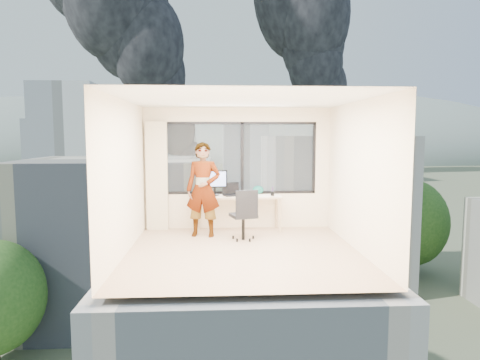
{
  "coord_description": "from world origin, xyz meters",
  "views": [
    {
      "loc": [
        -0.45,
        -7.14,
        2.0
      ],
      "look_at": [
        0.0,
        1.0,
        1.15
      ],
      "focal_mm": 31.67,
      "sensor_mm": 36.0,
      "label": 1
    }
  ],
  "objects": [
    {
      "name": "person",
      "position": [
        -0.72,
        1.23,
        0.94
      ],
      "size": [
        0.75,
        0.56,
        1.88
      ],
      "primitive_type": "imported",
      "rotation": [
        0.0,
        0.0,
        -0.17
      ],
      "color": "#2D2D33",
      "rests_on": "floor"
    },
    {
      "name": "laptop",
      "position": [
        -0.11,
        1.67,
        0.87
      ],
      "size": [
        0.49,
        0.5,
        0.25
      ],
      "primitive_type": null,
      "rotation": [
        0.0,
        0.0,
        0.33
      ],
      "color": "black",
      "rests_on": "desk"
    },
    {
      "name": "tree_c",
      "position": [
        22.0,
        40.0,
        -9.0
      ],
      "size": [
        8.4,
        8.4,
        10.0
      ],
      "primitive_type": null,
      "color": "#284F1A",
      "rests_on": "exterior_ground"
    },
    {
      "name": "ceiling",
      "position": [
        0.0,
        0.0,
        2.6
      ],
      "size": [
        4.0,
        4.0,
        0.01
      ],
      "primitive_type": "cube",
      "color": "white",
      "rests_on": "ground"
    },
    {
      "name": "near_bldg_a",
      "position": [
        -9.0,
        30.0,
        -7.0
      ],
      "size": [
        16.0,
        12.0,
        14.0
      ],
      "primitive_type": "cube",
      "color": "beige",
      "rests_on": "exterior_ground"
    },
    {
      "name": "far_tower_c",
      "position": [
        45.0,
        140.0,
        -1.0
      ],
      "size": [
        15.0,
        15.0,
        26.0
      ],
      "primitive_type": "cube",
      "color": "silver",
      "rests_on": "exterior_ground"
    },
    {
      "name": "window_wall",
      "position": [
        0.05,
        2.0,
        1.52
      ],
      "size": [
        3.3,
        0.16,
        1.55
      ],
      "primitive_type": null,
      "color": "black",
      "rests_on": "ground"
    },
    {
      "name": "hill_b",
      "position": [
        100.0,
        320.0,
        -14.0
      ],
      "size": [
        300.0,
        220.0,
        96.0
      ],
      "primitive_type": "ellipsoid",
      "color": "slate",
      "rests_on": "exterior_ground"
    },
    {
      "name": "cellphone",
      "position": [
        0.24,
        1.6,
        0.76
      ],
      "size": [
        0.11,
        0.06,
        0.01
      ],
      "primitive_type": "cube",
      "rotation": [
        0.0,
        0.0,
        -0.1
      ],
      "color": "black",
      "rests_on": "desk"
    },
    {
      "name": "smoke_plume_b",
      "position": [
        55.0,
        170.0,
        27.0
      ],
      "size": [
        30.0,
        18.0,
        70.0
      ],
      "primitive_type": null,
      "color": "black",
      "rests_on": "exterior_ground"
    },
    {
      "name": "wall_right",
      "position": [
        2.0,
        0.0,
        1.3
      ],
      "size": [
        0.01,
        4.0,
        2.6
      ],
      "primitive_type": "cube",
      "color": "#F7E0BF",
      "rests_on": "ground"
    },
    {
      "name": "monitor",
      "position": [
        -0.5,
        1.73,
        1.02
      ],
      "size": [
        0.55,
        0.19,
        0.54
      ],
      "primitive_type": null,
      "rotation": [
        0.0,
        0.0,
        0.14
      ],
      "color": "black",
      "rests_on": "desk"
    },
    {
      "name": "handbag",
      "position": [
        0.44,
        1.89,
        0.84
      ],
      "size": [
        0.25,
        0.16,
        0.18
      ],
      "primitive_type": "ellipsoid",
      "rotation": [
        0.0,
        0.0,
        -0.18
      ],
      "color": "#0C4D47",
      "rests_on": "desk"
    },
    {
      "name": "far_tower_a",
      "position": [
        -35.0,
        95.0,
        0.0
      ],
      "size": [
        14.0,
        14.0,
        28.0
      ],
      "primitive_type": "cube",
      "color": "silver",
      "rests_on": "exterior_ground"
    },
    {
      "name": "floor",
      "position": [
        0.0,
        0.0,
        0.0
      ],
      "size": [
        4.0,
        4.0,
        0.01
      ],
      "primitive_type": "cube",
      "color": "tan",
      "rests_on": "ground"
    },
    {
      "name": "tree_b",
      "position": [
        4.0,
        18.0,
        -9.5
      ],
      "size": [
        7.6,
        7.6,
        9.0
      ],
      "primitive_type": null,
      "color": "#284F1A",
      "rests_on": "exterior_ground"
    },
    {
      "name": "pen_cup",
      "position": [
        0.72,
        1.63,
        0.8
      ],
      "size": [
        0.09,
        0.09,
        0.09
      ],
      "primitive_type": "cylinder",
      "rotation": [
        0.0,
        0.0,
        -0.28
      ],
      "color": "black",
      "rests_on": "desk"
    },
    {
      "name": "game_console",
      "position": [
        0.13,
        1.91,
        0.79
      ],
      "size": [
        0.33,
        0.29,
        0.07
      ],
      "primitive_type": "cube",
      "rotation": [
        0.0,
        0.0,
        0.14
      ],
      "color": "white",
      "rests_on": "desk"
    },
    {
      "name": "chair",
      "position": [
        0.06,
        0.88,
        0.5
      ],
      "size": [
        0.63,
        0.63,
        1.01
      ],
      "primitive_type": null,
      "rotation": [
        0.0,
        0.0,
        0.27
      ],
      "color": "black",
      "rests_on": "floor"
    },
    {
      "name": "wall_left",
      "position": [
        -2.0,
        0.0,
        1.3
      ],
      "size": [
        0.01,
        4.0,
        2.6
      ],
      "primitive_type": "cube",
      "color": "#F7E0BF",
      "rests_on": "ground"
    },
    {
      "name": "exterior_ground",
      "position": [
        0.0,
        120.0,
        -14.0
      ],
      "size": [
        400.0,
        400.0,
        0.04
      ],
      "primitive_type": "cube",
      "color": "#515B3D",
      "rests_on": "ground"
    },
    {
      "name": "hill_a",
      "position": [
        -120.0,
        320.0,
        -14.0
      ],
      "size": [
        288.0,
        216.0,
        90.0
      ],
      "primitive_type": "ellipsoid",
      "color": "slate",
      "rests_on": "exterior_ground"
    },
    {
      "name": "far_tower_d",
      "position": [
        -60.0,
        150.0,
        -3.0
      ],
      "size": [
        16.0,
        14.0,
        22.0
      ],
      "primitive_type": "cube",
      "color": "silver",
      "rests_on": "exterior_ground"
    },
    {
      "name": "desk",
      "position": [
        0.0,
        1.66,
        0.38
      ],
      "size": [
        1.8,
        0.6,
        0.75
      ],
      "primitive_type": "cube",
      "color": "#CCAB89",
      "rests_on": "floor"
    },
    {
      "name": "curtain",
      "position": [
        -1.72,
        1.88,
        1.15
      ],
      "size": [
        0.45,
        0.14,
        2.3
      ],
      "primitive_type": "cube",
      "color": "beige",
      "rests_on": "floor"
    },
    {
      "name": "near_bldg_b",
      "position": [
        12.0,
        38.0,
        -6.0
      ],
      "size": [
        14.0,
        13.0,
        16.0
      ],
      "primitive_type": "cube",
      "color": "white",
      "rests_on": "exterior_ground"
    },
    {
      "name": "wall_front",
      "position": [
        0.0,
        -2.0,
        1.3
      ],
      "size": [
        4.0,
        0.01,
        2.6
      ],
      "primitive_type": "cube",
      "color": "#F7E0BF",
      "rests_on": "ground"
    },
    {
      "name": "smoke_plume_a",
      "position": [
        -10.0,
        150.0,
        39.0
      ],
      "size": [
        40.0,
        24.0,
        90.0
      ],
      "primitive_type": null,
      "color": "black",
      "rests_on": "exterior_ground"
    },
    {
      "name": "far_tower_b",
      "position": [
        8.0,
        120.0,
        1.0
      ],
      "size": [
        13.0,
        13.0,
        30.0
      ],
      "primitive_type": "cube",
      "color": "silver",
      "rests_on": "exterior_ground"
    }
  ]
}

